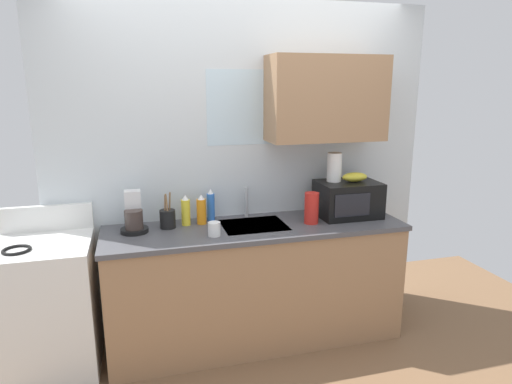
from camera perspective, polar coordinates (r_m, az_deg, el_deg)
name	(u,v)px	position (r m, az deg, el deg)	size (l,w,h in m)	color
kitchen_wall_assembly	(259,156)	(3.44, 0.39, 4.63)	(2.93, 0.42, 2.50)	silver
counter_unit	(256,282)	(3.39, -0.01, -11.44)	(2.16, 0.63, 0.90)	#9E7551
sink_faucet	(246,202)	(3.41, -1.23, -1.31)	(0.03, 0.03, 0.23)	#B2B5BA
stove_range	(49,307)	(3.35, -24.99, -13.15)	(0.60, 0.60, 1.08)	white
microwave	(348,199)	(3.49, 11.66, -0.89)	(0.46, 0.35, 0.27)	black
banana_bunch	(355,177)	(3.48, 12.52, 1.89)	(0.20, 0.11, 0.07)	gold
paper_towel_roll	(334,167)	(3.44, 9.99, 3.15)	(0.11, 0.11, 0.22)	white
coffee_maker	(134,217)	(3.19, -15.38, -3.05)	(0.19, 0.21, 0.28)	black
dish_soap_bottle_blue	(211,206)	(3.34, -5.81, -1.75)	(0.06, 0.06, 0.24)	blue
dish_soap_bottle_orange	(201,210)	(3.26, -7.00, -2.32)	(0.07, 0.07, 0.22)	orange
dish_soap_bottle_yellow	(186,211)	(3.25, -8.98, -2.42)	(0.06, 0.06, 0.22)	yellow
cereal_canister	(312,208)	(3.27, 7.12, -2.05)	(0.10, 0.10, 0.23)	red
mug_white	(214,229)	(3.01, -5.37, -4.75)	(0.08, 0.08, 0.10)	white
utensil_crock	(168,218)	(3.22, -11.24, -3.33)	(0.11, 0.11, 0.26)	black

